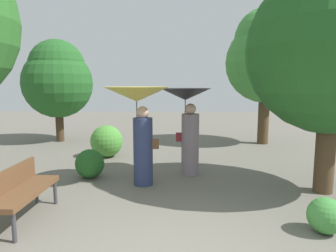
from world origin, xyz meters
TOP-DOWN VIEW (x-y plane):
  - person_left at (-0.59, 3.19)m, footprint 1.35×1.35m
  - person_right at (0.44, 3.95)m, footprint 1.17×1.17m
  - park_bench at (-2.23, 1.43)m, footprint 0.53×1.51m
  - tree_near_left at (-4.07, 8.00)m, footprint 2.48×2.48m
  - tree_near_right at (3.07, 2.80)m, footprint 3.16×3.16m
  - tree_mid_right at (3.28, 7.71)m, footprint 2.75×2.75m
  - bush_path_left at (2.30, 1.11)m, footprint 0.52×0.52m
  - bush_path_right at (-1.82, 5.60)m, footprint 0.93×0.93m
  - bush_behind_bench at (-1.76, 3.62)m, footprint 0.65×0.65m

SIDE VIEW (x-z plane):
  - bush_path_left at x=2.30m, z-range 0.00..0.52m
  - bush_behind_bench at x=-1.76m, z-range 0.00..0.65m
  - bush_path_right at x=-1.82m, z-range 0.00..0.93m
  - park_bench at x=-2.23m, z-range 0.10..0.93m
  - person_right at x=0.44m, z-range 0.42..2.43m
  - person_left at x=-0.59m, z-range 0.52..2.57m
  - tree_near_left at x=-4.07m, z-range 0.46..4.14m
  - tree_near_right at x=3.07m, z-range 0.61..5.36m
  - tree_mid_right at x=3.28m, z-range 0.72..5.40m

